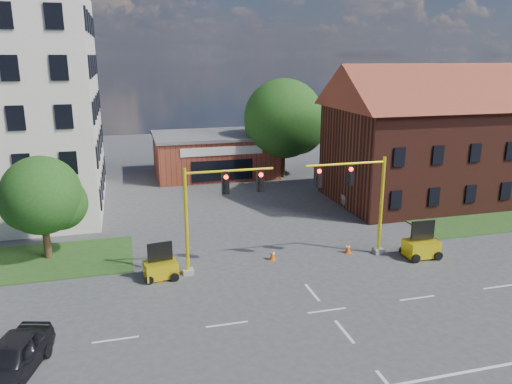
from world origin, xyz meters
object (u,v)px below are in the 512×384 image
trailer_west (161,268)px  sedan_dark (12,358)px  signal_mast_east (358,195)px  signal_mast_west (215,206)px  pickup_white (374,196)px  trailer_east (421,247)px

trailer_west → sedan_dark: size_ratio=0.44×
signal_mast_east → trailer_west: size_ratio=3.06×
signal_mast_east → sedan_dark: 19.95m
signal_mast_east → signal_mast_west: bearing=180.0°
signal_mast_west → pickup_white: 18.06m
trailer_east → sedan_dark: bearing=-163.4°
sedan_dark → pickup_white: bearing=51.0°
trailer_west → sedan_dark: 9.75m
trailer_east → signal_mast_west: bearing=174.7°
signal_mast_east → pickup_white: 11.82m
signal_mast_east → trailer_east: 5.17m
pickup_white → sedan_dark: size_ratio=1.22×
signal_mast_west → pickup_white: size_ratio=1.12×
signal_mast_east → trailer_east: size_ratio=2.75×
trailer_east → pickup_white: size_ratio=0.41×
signal_mast_west → signal_mast_east: 8.71m
signal_mast_west → sedan_dark: size_ratio=1.36×
signal_mast_west → sedan_dark: 12.54m
signal_mast_west → trailer_east: bearing=-5.8°
trailer_west → trailer_east: (15.74, -1.13, 0.07)m
signal_mast_east → pickup_white: bearing=56.1°
pickup_white → sedan_dark: (-24.52, -17.08, 0.01)m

